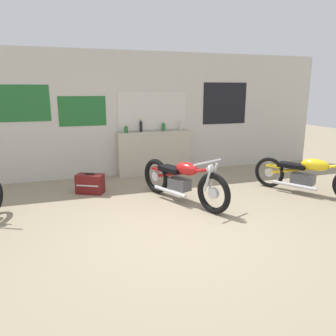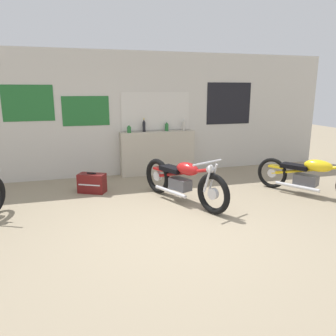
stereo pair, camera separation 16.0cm
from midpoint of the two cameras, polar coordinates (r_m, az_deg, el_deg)
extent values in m
plane|color=gray|center=(4.72, 0.87, -11.05)|extent=(24.00, 24.00, 0.00)
cube|color=beige|center=(7.63, -7.69, 9.20)|extent=(10.00, 0.06, 2.80)
cube|color=silver|center=(7.72, -3.32, 9.84)|extent=(1.57, 0.01, 0.81)
cube|color=beige|center=(7.72, -3.31, 9.84)|extent=(1.63, 0.01, 0.87)
cube|color=black|center=(8.40, 9.33, 11.04)|extent=(1.17, 0.01, 1.01)
cube|color=#23662D|center=(7.47, -15.27, 9.53)|extent=(1.01, 0.01, 0.64)
cube|color=#23662D|center=(7.49, -24.40, 10.22)|extent=(1.02, 0.01, 0.75)
cube|color=#B7AD99|center=(7.71, -2.94, 2.64)|extent=(1.74, 0.28, 1.01)
cylinder|color=#23662D|center=(7.43, -7.93, 6.59)|extent=(0.09, 0.09, 0.13)
cone|color=#23662D|center=(7.42, -7.95, 7.24)|extent=(0.08, 0.08, 0.04)
cylinder|color=silver|center=(7.42, -7.96, 7.44)|extent=(0.04, 0.04, 0.01)
cylinder|color=black|center=(7.57, -5.35, 7.12)|extent=(0.07, 0.07, 0.22)
cone|color=black|center=(7.56, -5.37, 8.18)|extent=(0.06, 0.06, 0.06)
cylinder|color=gold|center=(7.56, -5.38, 8.50)|extent=(0.03, 0.03, 0.02)
cylinder|color=#23662D|center=(7.72, -1.38, 7.07)|extent=(0.08, 0.08, 0.16)
cone|color=#23662D|center=(7.71, -1.39, 7.83)|extent=(0.07, 0.07, 0.04)
cylinder|color=silver|center=(7.70, -1.39, 8.06)|extent=(0.03, 0.03, 0.02)
cylinder|color=#B7B2A8|center=(7.84, 1.60, 7.32)|extent=(0.07, 0.07, 0.20)
cone|color=#B7B2A8|center=(7.82, 1.61, 8.25)|extent=(0.06, 0.06, 0.06)
cylinder|color=silver|center=(7.82, 1.61, 8.54)|extent=(0.03, 0.03, 0.02)
torus|color=black|center=(6.99, 16.59, -0.72)|extent=(0.38, 0.57, 0.62)
cylinder|color=silver|center=(6.99, 16.59, -0.72)|extent=(0.13, 0.18, 0.17)
cube|color=#4C4C51|center=(6.76, 21.82, -1.74)|extent=(0.41, 0.47, 0.19)
cylinder|color=yellow|center=(6.72, 21.96, -0.19)|extent=(0.76, 1.20, 0.40)
ellipsoid|color=yellow|center=(6.63, 23.64, 0.53)|extent=(0.47, 0.56, 0.22)
cube|color=black|center=(6.78, 20.18, 0.40)|extent=(0.47, 0.56, 0.08)
cube|color=yellow|center=(6.92, 17.35, 0.36)|extent=(0.28, 0.33, 0.04)
cylinder|color=silver|center=(6.70, 20.48, -2.87)|extent=(0.49, 0.74, 0.06)
torus|color=black|center=(5.31, 7.07, -4.40)|extent=(0.36, 0.66, 0.67)
cylinder|color=silver|center=(5.31, 7.07, -4.40)|extent=(0.14, 0.20, 0.18)
torus|color=black|center=(6.31, -2.79, -1.42)|extent=(0.36, 0.66, 0.67)
cylinder|color=silver|center=(6.31, -2.79, -1.42)|extent=(0.14, 0.20, 0.18)
cube|color=#4C4C51|center=(5.84, 1.22, -2.80)|extent=(0.36, 0.46, 0.20)
cylinder|color=#B21919|center=(5.79, 1.23, -0.91)|extent=(0.57, 1.22, 0.42)
ellipsoid|color=#B21919|center=(5.63, 2.53, -0.12)|extent=(0.41, 0.54, 0.22)
cube|color=black|center=(5.93, -0.19, -0.19)|extent=(0.41, 0.54, 0.08)
cube|color=#B21919|center=(6.20, -2.31, -0.16)|extent=(0.24, 0.32, 0.04)
cylinder|color=silver|center=(5.33, 6.99, -1.60)|extent=(0.10, 0.17, 0.48)
cylinder|color=silver|center=(5.24, 6.12, -1.83)|extent=(0.10, 0.17, 0.48)
cylinder|color=silver|center=(5.27, 6.05, 1.00)|extent=(0.60, 0.28, 0.03)
sphere|color=silver|center=(5.26, 6.50, -0.17)|extent=(0.13, 0.13, 0.13)
cylinder|color=silver|center=(5.86, -0.47, -4.11)|extent=(0.37, 0.75, 0.06)
cube|color=maroon|center=(6.51, -14.09, -2.69)|extent=(0.58, 0.47, 0.37)
cube|color=silver|center=(6.40, -14.57, -3.02)|extent=(0.39, 0.21, 0.02)
cube|color=black|center=(6.46, -14.19, -0.97)|extent=(0.17, 0.11, 0.02)
camera|label=1|loc=(0.08, -90.85, -0.21)|focal=35.00mm
camera|label=2|loc=(0.08, 89.15, 0.21)|focal=35.00mm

